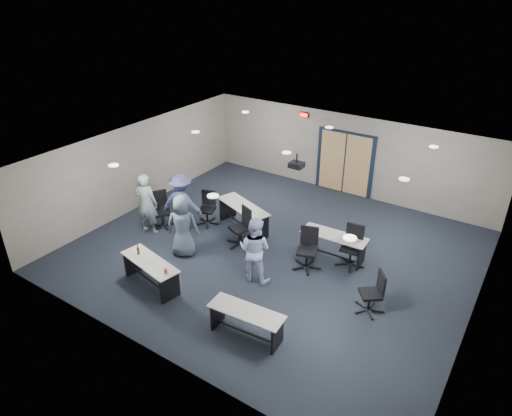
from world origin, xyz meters
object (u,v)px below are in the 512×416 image
Objects in this scene: table_back_right at (334,242)px; chair_back_c at (307,250)px; table_front_right at (246,319)px; table_front_left at (151,269)px; person_plaid at (183,226)px; chair_loose_left at (162,211)px; person_gray at (147,204)px; chair_back_b at (240,227)px; chair_back_a at (207,208)px; person_lightblue at (255,250)px; table_back_left at (243,213)px; chair_loose_right at (371,292)px; person_back at (182,203)px; chair_back_d at (351,247)px.

chair_back_c reaches higher than table_back_right.
table_back_right is (0.25, 3.66, 0.03)m from table_front_right.
table_front_left is 1.56m from person_plaid.
person_gray reaches higher than chair_loose_left.
person_gray is at bearing 173.65° from chair_back_c.
chair_back_c is (-0.11, 2.85, 0.10)m from table_front_right.
chair_loose_left reaches higher than chair_back_b.
chair_back_c is at bearing 173.41° from person_plaid.
person_lightblue is at bearing -47.63° from chair_back_a.
table_back_left is 2.61m from chair_back_c.
chair_back_c reaches higher than chair_loose_right.
chair_back_c is at bearing 3.01° from table_back_left.
person_back is at bearing -23.26° from person_lightblue.
chair_loose_left reaches higher than chair_loose_right.
chair_loose_right is at bearing 157.49° from person_plaid.
table_front_right is 4.46m from table_back_left.
person_gray reaches higher than chair_back_c.
person_back is (-4.78, -1.01, 0.34)m from chair_back_d.
person_back is (-3.90, -0.27, 0.34)m from chair_back_c.
chair_back_b is at bearing 162.96° from chair_back_c.
person_back reaches higher than person_lightblue.
person_lightblue is (2.18, 0.11, -0.02)m from person_plaid.
person_plaid reaches higher than chair_loose_right.
chair_loose_left reaches higher than table_back_right.
person_plaid is (-0.96, -1.21, 0.31)m from chair_back_b.
person_plaid is (-3.90, -1.95, 0.31)m from chair_back_d.
table_back_left is at bearing -161.75° from person_back.
table_back_left is 3.36m from chair_back_d.
person_back reaches higher than chair_back_d.
table_front_right is (2.87, -0.15, -0.04)m from table_front_left.
chair_loose_left is 0.57m from person_gray.
chair_loose_right is (5.50, -1.11, -0.01)m from chair_back_a.
chair_back_d is at bearing -141.18° from person_lightblue.
chair_back_a is at bearing 115.88° from table_front_left.
table_back_right is 1.03× the size of person_lightblue.
chair_back_a is 1.31m from chair_loose_left.
person_gray is at bearing -137.37° from chair_back_b.
table_front_right is at bearing 8.31° from table_front_left.
person_gray is (-4.66, -0.89, 0.37)m from chair_back_c.
chair_loose_right is 5.01m from person_plaid.
chair_back_d is at bearing 173.84° from person_back.
table_back_left is 2.38m from chair_loose_left.
chair_loose_left is 6.47m from chair_loose_right.
person_back is at bearing -38.83° from chair_loose_left.
chair_back_b is at bearing -163.82° from table_back_right.
chair_back_a is (-3.92, -0.40, 0.03)m from table_back_right.
table_back_left is 1.78× the size of chair_loose_left.
chair_back_c is at bearing -25.06° from chair_back_a.
chair_back_b reaches higher than table_front_left.
person_lightblue is (-2.78, -0.40, 0.34)m from chair_loose_right.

